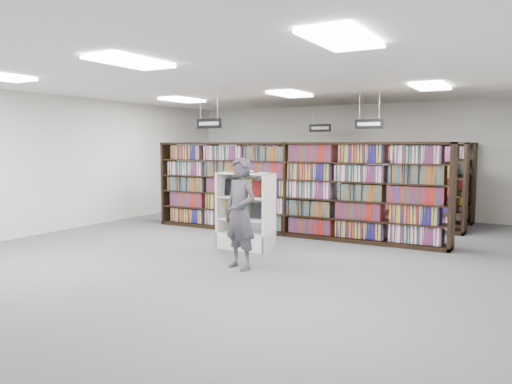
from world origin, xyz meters
The scene contains 18 objects.
floor centered at (0.00, 0.00, 0.00)m, with size 12.00×12.00×0.00m, color #4A4A4E.
ceiling centered at (0.00, 0.00, 3.20)m, with size 10.00×12.00×0.10m, color silver.
wall_back centered at (0.00, 6.00, 1.60)m, with size 10.00×0.10×3.20m, color silver.
wall_left centered at (-5.00, 0.00, 1.60)m, with size 0.10×12.00×3.20m, color silver.
bookshelf_row_near centered at (0.00, 2.00, 1.05)m, with size 7.00×0.60×2.10m.
bookshelf_row_mid centered at (0.00, 4.00, 1.05)m, with size 7.00×0.60×2.10m.
bookshelf_row_far centered at (0.00, 5.70, 1.05)m, with size 7.00×0.60×2.10m.
aisle_sign_left centered at (-1.50, 1.00, 2.53)m, with size 0.65×0.02×0.80m.
aisle_sign_right centered at (1.50, 3.00, 2.53)m, with size 0.65×0.02×0.80m.
aisle_sign_center centered at (-0.50, 5.00, 2.53)m, with size 0.65×0.02×0.80m.
troffer_front_center centered at (0.00, -3.00, 3.16)m, with size 0.60×1.20×0.04m, color white.
troffer_front_right centered at (3.00, -3.00, 3.16)m, with size 0.60×1.20×0.04m, color white.
troffer_back_left centered at (-3.00, 2.00, 3.16)m, with size 0.60×1.20×0.04m, color white.
troffer_back_center centered at (0.00, 2.00, 3.16)m, with size 0.60×1.20×0.04m, color white.
troffer_back_right centered at (3.00, 2.00, 3.16)m, with size 0.60×1.20×0.04m, color white.
endcap_display centered at (-0.08, 0.22, 0.50)m, with size 1.08×0.56×1.50m.
open_book centered at (-0.16, 0.19, 1.54)m, with size 0.62×0.49×0.12m.
shopper centered at (0.65, -1.23, 0.92)m, with size 0.67×0.44×1.84m, color #4B4751.
Camera 1 is at (4.86, -8.16, 2.05)m, focal length 35.00 mm.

